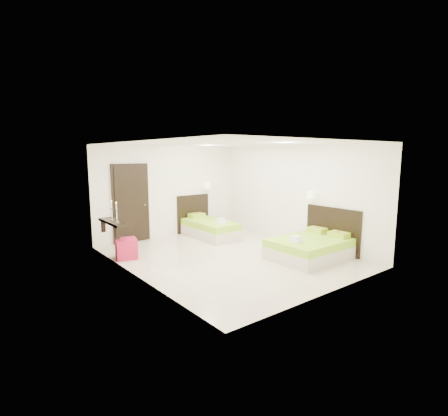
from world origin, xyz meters
TOP-DOWN VIEW (x-y plane):
  - floor at (0.00, 0.00)m, footprint 5.50×5.50m
  - bed_single at (0.79, 1.91)m, footprint 1.10×1.83m
  - bed_double at (1.45, -1.25)m, footprint 1.76×1.50m
  - nightstand at (1.25, 2.28)m, footprint 0.53×0.48m
  - ottoman at (-1.93, 1.33)m, footprint 0.56×0.56m
  - door at (-1.20, 2.70)m, footprint 1.02×0.15m
  - console_shelf at (-2.08, 1.60)m, footprint 0.35×1.20m

SIDE VIEW (x-z plane):
  - floor at x=0.00m, z-range 0.00..0.00m
  - nightstand at x=1.25m, z-range 0.00..0.41m
  - ottoman at x=-1.93m, z-range 0.00..0.46m
  - bed_double at x=1.45m, z-range -0.46..0.99m
  - bed_single at x=0.79m, z-range -0.48..1.03m
  - console_shelf at x=-2.08m, z-range 0.42..1.21m
  - door at x=-1.20m, z-range -0.02..2.12m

